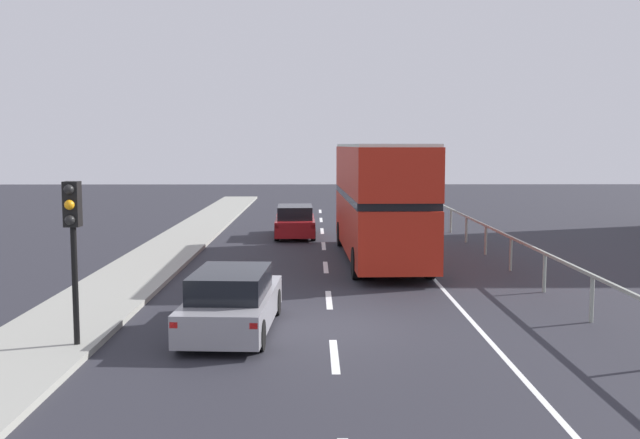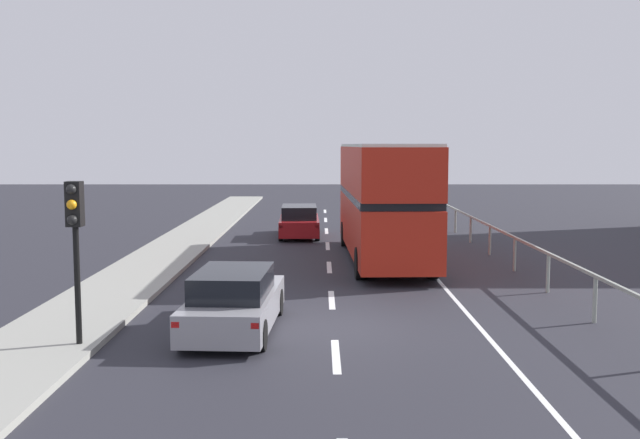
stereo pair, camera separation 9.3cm
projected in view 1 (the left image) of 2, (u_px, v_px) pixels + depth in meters
The scene contains 8 objects.
ground_plane at pixel (331, 328), 16.71m from camera, with size 73.21×120.00×0.10m, color #27272E.
near_sidewalk_kerb at pixel (68, 323), 16.64m from camera, with size 2.54×80.00×0.14m, color gray.
lane_paint_markings at pixel (385, 264), 25.30m from camera, with size 3.46×46.00×0.01m.
bridge_side_railing at pixel (498, 236), 25.61m from camera, with size 0.10×42.00×1.15m.
double_decker_bus_red at pixel (380, 198), 25.88m from camera, with size 2.79×10.48×4.17m.
hatchback_car_near at pixel (232, 302), 16.10m from camera, with size 1.99×4.60×1.41m.
traffic_signal_pole at pixel (72, 223), 14.36m from camera, with size 0.30×0.42×3.28m.
sedan_car_ahead at pixel (295, 222), 32.79m from camera, with size 1.86×4.48×1.42m.
Camera 1 is at (-0.41, -16.36, 4.14)m, focal length 40.77 mm.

